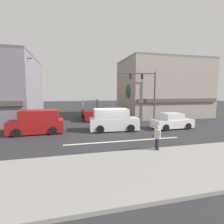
% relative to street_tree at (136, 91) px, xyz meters
% --- Properties ---
extents(ground_plane, '(120.00, 120.00, 0.00)m').
position_rel_street_tree_xyz_m(ground_plane, '(-5.24, -7.30, -3.83)').
color(ground_plane, '#2B2B2D').
extents(lane_marking_stripe, '(9.00, 0.24, 0.01)m').
position_rel_street_tree_xyz_m(lane_marking_stripe, '(-5.24, -10.80, -3.82)').
color(lane_marking_stripe, silver).
rests_on(lane_marking_stripe, ground).
extents(sidewalk_curb, '(40.00, 5.00, 0.16)m').
position_rel_street_tree_xyz_m(sidewalk_curb, '(-5.24, -15.80, -3.75)').
color(sidewalk_curb, gray).
rests_on(sidewalk_curb, ground).
extents(building_right_corner, '(12.34, 8.80, 8.55)m').
position_rel_street_tree_xyz_m(building_right_corner, '(4.98, 1.63, 0.44)').
color(building_right_corner, gray).
rests_on(building_right_corner, ground).
extents(street_tree, '(3.10, 3.10, 5.40)m').
position_rel_street_tree_xyz_m(street_tree, '(0.00, 0.00, 0.00)').
color(street_tree, '#4C3823').
rests_on(street_tree, ground).
extents(utility_pole_near_left, '(1.40, 0.22, 7.48)m').
position_rel_street_tree_xyz_m(utility_pole_near_left, '(-13.42, -3.58, 0.06)').
color(utility_pole_near_left, brown).
rests_on(utility_pole_near_left, ground).
extents(traffic_light_mast, '(4.88, 0.50, 6.20)m').
position_rel_street_tree_xyz_m(traffic_light_mast, '(0.10, -3.29, 0.35)').
color(traffic_light_mast, '#47474C').
rests_on(traffic_light_mast, ground).
extents(box_truck_crossing_rightbound, '(2.32, 5.64, 2.75)m').
position_rel_street_tree_xyz_m(box_truck_crossing_rightbound, '(-6.41, 0.88, -2.58)').
color(box_truck_crossing_rightbound, maroon).
rests_on(box_truck_crossing_rightbound, ground).
extents(van_waiting_far, '(4.73, 2.30, 2.11)m').
position_rel_street_tree_xyz_m(van_waiting_far, '(-5.19, -7.06, -2.82)').
color(van_waiting_far, silver).
rests_on(van_waiting_far, ground).
extents(sedan_crossing_leftbound, '(4.17, 2.02, 1.58)m').
position_rel_street_tree_xyz_m(sedan_crossing_leftbound, '(0.88, -7.58, -3.12)').
color(sedan_crossing_leftbound, silver).
rests_on(sedan_crossing_leftbound, ground).
extents(van_parked_curbside, '(4.65, 2.14, 2.11)m').
position_rel_street_tree_xyz_m(van_parked_curbside, '(-12.01, -6.63, -2.82)').
color(van_parked_curbside, maroon).
rests_on(van_parked_curbside, ground).
extents(pedestrian_foreground_with_bag, '(0.29, 0.68, 1.67)m').
position_rel_street_tree_xyz_m(pedestrian_foreground_with_bag, '(-4.07, -13.62, -2.88)').
color(pedestrian_foreground_with_bag, '#232838').
rests_on(pedestrian_foreground_with_bag, ground).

